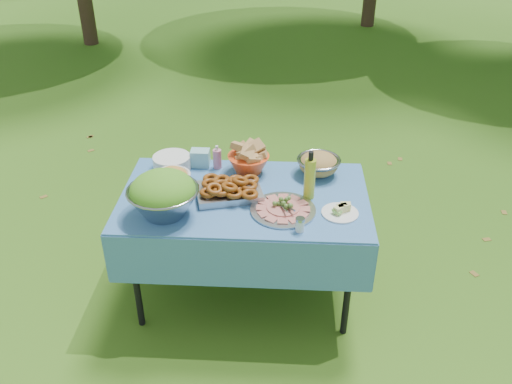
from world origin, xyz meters
The scene contains 14 objects.
ground centered at (0.00, 0.00, 0.00)m, with size 80.00×80.00×0.00m, color #133609.
picnic_table centered at (0.00, 0.00, 0.38)m, with size 1.46×0.86×0.76m, color #73B6DD.
salad_bowl centered at (-0.43, -0.22, 0.89)m, with size 0.40×0.40×0.26m, color #95969D, non-canonical shape.
pasta_bowl_white centered at (-0.44, 0.08, 0.82)m, with size 0.22×0.22×0.12m, color white, non-canonical shape.
plate_stack centered at (-0.49, 0.30, 0.81)m, with size 0.24×0.24×0.09m, color white.
wipes_box centered at (-0.31, 0.35, 0.82)m, with size 0.12×0.09×0.11m, color #8ED1D7.
sanitizer_bottle centered at (-0.20, 0.33, 0.84)m, with size 0.05×0.05×0.16m, color pink.
bread_bowl centered at (0.01, 0.29, 0.85)m, with size 0.26×0.26×0.18m, color #F34B1B, non-canonical shape.
pasta_bowl_steel centered at (0.45, 0.29, 0.83)m, with size 0.27×0.27×0.14m, color #95969D, non-canonical shape.
fried_tray centered at (-0.09, 0.00, 0.81)m, with size 0.38×0.27×0.09m, color #A6A6AB.
charcuterie_platter centered at (0.23, -0.15, 0.80)m, with size 0.37×0.37×0.09m, color #A4A6AC.
oil_bottle centered at (0.38, 0.01, 0.91)m, with size 0.07×0.07×0.30m, color #ABBC27.
cheese_plate centered at (0.55, -0.16, 0.79)m, with size 0.21×0.21×0.06m, color white.
shaker centered at (0.32, -0.34, 0.80)m, with size 0.05×0.05×0.08m, color silver.
Camera 1 is at (0.22, -2.70, 2.46)m, focal length 38.00 mm.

